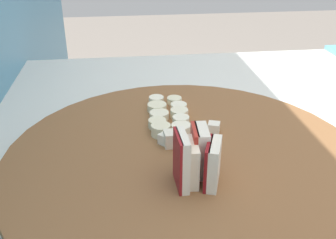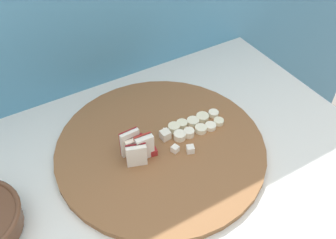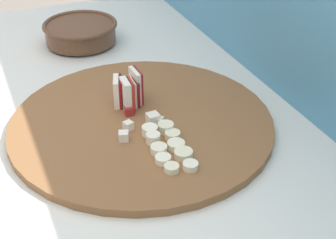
{
  "view_description": "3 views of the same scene",
  "coord_description": "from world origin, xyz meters",
  "px_view_note": "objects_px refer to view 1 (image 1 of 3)",
  "views": [
    {
      "loc": [
        -0.31,
        0.16,
        1.14
      ],
      "look_at": [
        0.14,
        0.1,
        0.91
      ],
      "focal_mm": 41.54,
      "sensor_mm": 36.0,
      "label": 1
    },
    {
      "loc": [
        -0.16,
        -0.4,
        1.49
      ],
      "look_at": [
        0.15,
        0.12,
        0.91
      ],
      "focal_mm": 40.34,
      "sensor_mm": 36.0,
      "label": 2
    },
    {
      "loc": [
        0.81,
        -0.16,
        1.36
      ],
      "look_at": [
        0.15,
        0.12,
        0.9
      ],
      "focal_mm": 54.63,
      "sensor_mm": 36.0,
      "label": 3
    }
  ],
  "objects_px": {
    "apple_wedge_fan": "(196,159)",
    "banana_slice_rows": "(168,116)",
    "apple_dice_pile": "(188,140)",
    "cutting_board": "(185,158)"
  },
  "relations": [
    {
      "from": "cutting_board",
      "to": "banana_slice_rows",
      "type": "height_order",
      "value": "banana_slice_rows"
    },
    {
      "from": "cutting_board",
      "to": "apple_wedge_fan",
      "type": "distance_m",
      "value": 0.07
    },
    {
      "from": "cutting_board",
      "to": "apple_wedge_fan",
      "type": "xyz_separation_m",
      "value": [
        -0.06,
        -0.0,
        0.03
      ]
    },
    {
      "from": "cutting_board",
      "to": "apple_dice_pile",
      "type": "bearing_deg",
      "value": -19.28
    },
    {
      "from": "apple_dice_pile",
      "to": "banana_slice_rows",
      "type": "distance_m",
      "value": 0.08
    },
    {
      "from": "apple_wedge_fan",
      "to": "banana_slice_rows",
      "type": "height_order",
      "value": "apple_wedge_fan"
    },
    {
      "from": "cutting_board",
      "to": "apple_wedge_fan",
      "type": "bearing_deg",
      "value": -177.6
    },
    {
      "from": "apple_dice_pile",
      "to": "banana_slice_rows",
      "type": "xyz_separation_m",
      "value": [
        0.07,
        0.02,
        -0.0
      ]
    },
    {
      "from": "apple_wedge_fan",
      "to": "apple_dice_pile",
      "type": "bearing_deg",
      "value": -3.03
    },
    {
      "from": "apple_wedge_fan",
      "to": "apple_dice_pile",
      "type": "xyz_separation_m",
      "value": [
        0.08,
        -0.0,
        -0.02
      ]
    }
  ]
}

